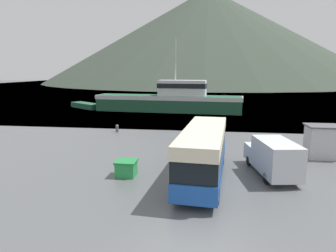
{
  "coord_description": "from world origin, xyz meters",
  "views": [
    {
      "loc": [
        0.55,
        -10.74,
        6.99
      ],
      "look_at": [
        -3.16,
        15.97,
        2.0
      ],
      "focal_mm": 32.0,
      "sensor_mm": 36.0,
      "label": 1
    }
  ],
  "objects_px": {
    "dock_kiosk": "(325,141)",
    "storage_bin": "(126,168)",
    "small_boat": "(86,106)",
    "delivery_van": "(273,156)",
    "fishing_boat": "(171,100)",
    "tour_bus": "(204,151)"
  },
  "relations": [
    {
      "from": "tour_bus",
      "to": "delivery_van",
      "type": "xyz_separation_m",
      "value": [
        4.6,
        1.41,
        -0.58
      ]
    },
    {
      "from": "delivery_van",
      "to": "small_boat",
      "type": "relative_size",
      "value": 0.85
    },
    {
      "from": "dock_kiosk",
      "to": "storage_bin",
      "type": "bearing_deg",
      "value": -156.45
    },
    {
      "from": "delivery_van",
      "to": "storage_bin",
      "type": "height_order",
      "value": "delivery_van"
    },
    {
      "from": "fishing_boat",
      "to": "dock_kiosk",
      "type": "relative_size",
      "value": 8.29
    },
    {
      "from": "tour_bus",
      "to": "small_boat",
      "type": "xyz_separation_m",
      "value": [
        -22.91,
        35.02,
        -1.4
      ]
    },
    {
      "from": "small_boat",
      "to": "storage_bin",
      "type": "bearing_deg",
      "value": 63.89
    },
    {
      "from": "fishing_boat",
      "to": "small_boat",
      "type": "height_order",
      "value": "fishing_boat"
    },
    {
      "from": "dock_kiosk",
      "to": "tour_bus",
      "type": "bearing_deg",
      "value": -146.69
    },
    {
      "from": "tour_bus",
      "to": "storage_bin",
      "type": "bearing_deg",
      "value": -174.37
    },
    {
      "from": "small_boat",
      "to": "dock_kiosk",
      "type": "bearing_deg",
      "value": 85.73
    },
    {
      "from": "storage_bin",
      "to": "dock_kiosk",
      "type": "distance_m",
      "value": 16.19
    },
    {
      "from": "fishing_boat",
      "to": "storage_bin",
      "type": "height_order",
      "value": "fishing_boat"
    },
    {
      "from": "dock_kiosk",
      "to": "small_boat",
      "type": "height_order",
      "value": "dock_kiosk"
    },
    {
      "from": "tour_bus",
      "to": "fishing_boat",
      "type": "xyz_separation_m",
      "value": [
        -6.37,
        32.46,
        0.19
      ]
    },
    {
      "from": "delivery_van",
      "to": "small_boat",
      "type": "distance_m",
      "value": 43.44
    },
    {
      "from": "tour_bus",
      "to": "delivery_van",
      "type": "bearing_deg",
      "value": 21.61
    },
    {
      "from": "storage_bin",
      "to": "small_boat",
      "type": "xyz_separation_m",
      "value": [
        -17.77,
        35.12,
        -0.05
      ]
    },
    {
      "from": "delivery_van",
      "to": "dock_kiosk",
      "type": "bearing_deg",
      "value": 34.64
    },
    {
      "from": "delivery_van",
      "to": "tour_bus",
      "type": "bearing_deg",
      "value": -172.57
    },
    {
      "from": "delivery_van",
      "to": "small_boat",
      "type": "bearing_deg",
      "value": 119.69
    },
    {
      "from": "tour_bus",
      "to": "storage_bin",
      "type": "distance_m",
      "value": 5.31
    }
  ]
}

